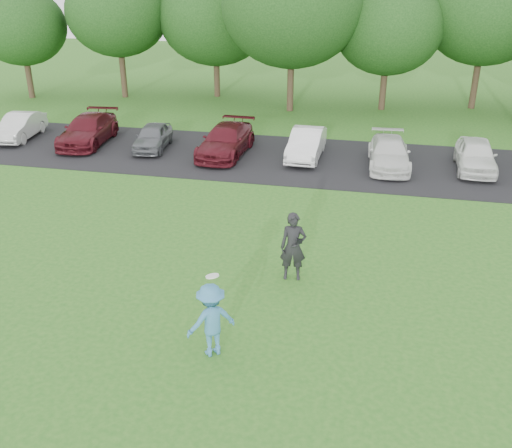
{
  "coord_description": "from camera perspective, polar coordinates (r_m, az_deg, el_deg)",
  "views": [
    {
      "loc": [
        2.88,
        -9.71,
        7.49
      ],
      "look_at": [
        0.0,
        3.5,
        1.3
      ],
      "focal_mm": 40.0,
      "sensor_mm": 36.0,
      "label": 1
    }
  ],
  "objects": [
    {
      "name": "camera_bystander",
      "position": [
        14.58,
        3.74,
        -2.28
      ],
      "size": [
        0.72,
        0.53,
        1.83
      ],
      "color": "black",
      "rests_on": "ground"
    },
    {
      "name": "ground",
      "position": [
        12.6,
        -3.46,
        -11.93
      ],
      "size": [
        100.0,
        100.0,
        0.0
      ],
      "primitive_type": "plane",
      "color": "#26621C",
      "rests_on": "ground"
    },
    {
      "name": "frisbee_player",
      "position": [
        11.91,
        -4.49,
        -9.55
      ],
      "size": [
        1.21,
        1.14,
        1.93
      ],
      "color": "teal",
      "rests_on": "ground"
    },
    {
      "name": "tree_row",
      "position": [
        32.61,
        10.46,
        19.68
      ],
      "size": [
        42.39,
        9.85,
        8.64
      ],
      "color": "#38281C",
      "rests_on": "ground"
    },
    {
      "name": "parking_lot",
      "position": [
        24.09,
        4.84,
        6.42
      ],
      "size": [
        32.0,
        6.5,
        0.03
      ],
      "primitive_type": "cube",
      "color": "black",
      "rests_on": "ground"
    },
    {
      "name": "parked_cars",
      "position": [
        24.08,
        4.14,
        7.95
      ],
      "size": [
        28.63,
        4.69,
        1.25
      ],
      "color": "silver",
      "rests_on": "parking_lot"
    }
  ]
}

